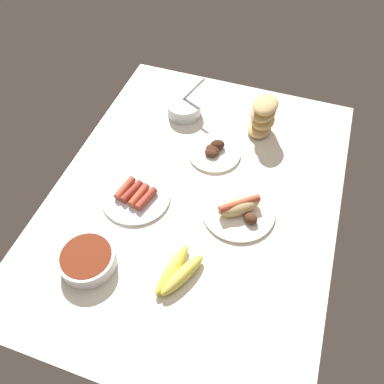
% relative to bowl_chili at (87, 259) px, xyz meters
% --- Properties ---
extents(ground_plane, '(1.20, 0.90, 0.03)m').
position_rel_bowl_chili_xyz_m(ground_plane, '(0.33, -0.21, -0.04)').
color(ground_plane, silver).
extents(bowl_chili, '(0.16, 0.16, 0.05)m').
position_rel_bowl_chili_xyz_m(bowl_chili, '(0.00, 0.00, 0.00)').
color(bowl_chili, white).
rests_on(bowl_chili, ground_plane).
extents(banana_bunch, '(0.18, 0.12, 0.04)m').
position_rel_bowl_chili_xyz_m(banana_bunch, '(0.05, -0.25, -0.01)').
color(banana_bunch, gold).
rests_on(banana_bunch, ground_plane).
extents(plate_grilled_meat, '(0.19, 0.19, 0.04)m').
position_rel_bowl_chili_xyz_m(plate_grilled_meat, '(0.52, -0.21, -0.02)').
color(plate_grilled_meat, white).
rests_on(plate_grilled_meat, ground_plane).
extents(plate_sausages, '(0.22, 0.22, 0.04)m').
position_rel_bowl_chili_xyz_m(plate_sausages, '(0.26, -0.03, -0.02)').
color(plate_sausages, white).
rests_on(plate_sausages, ground_plane).
extents(plate_hotdog_assembled, '(0.23, 0.23, 0.06)m').
position_rel_bowl_chili_xyz_m(plate_hotdog_assembled, '(0.31, -0.36, -0.01)').
color(plate_hotdog_assembled, white).
rests_on(plate_hotdog_assembled, ground_plane).
extents(bread_stack, '(0.13, 0.11, 0.14)m').
position_rel_bowl_chili_xyz_m(bread_stack, '(0.69, -0.34, 0.04)').
color(bread_stack, tan).
rests_on(bread_stack, ground_plane).
extents(bowl_coleslaw, '(0.13, 0.13, 0.15)m').
position_rel_bowl_chili_xyz_m(bowl_coleslaw, '(0.69, -0.04, 0.00)').
color(bowl_coleslaw, silver).
rests_on(bowl_coleslaw, ground_plane).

